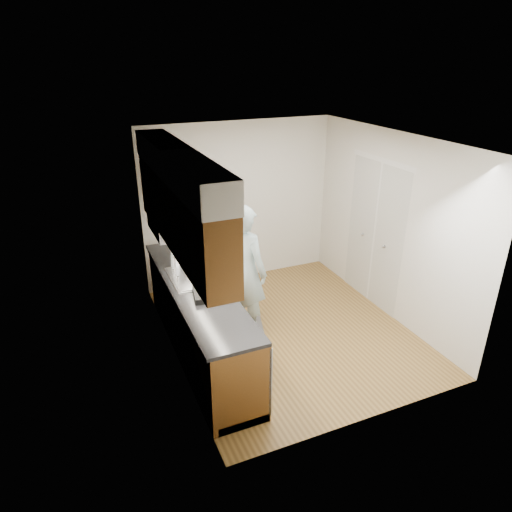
% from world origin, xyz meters
% --- Properties ---
extents(floor, '(3.50, 3.50, 0.00)m').
position_xyz_m(floor, '(0.00, 0.00, 0.00)').
color(floor, olive).
rests_on(floor, ground).
extents(ceiling, '(3.50, 3.50, 0.00)m').
position_xyz_m(ceiling, '(0.00, 0.00, 2.50)').
color(ceiling, white).
rests_on(ceiling, wall_left).
extents(wall_left, '(0.02, 3.50, 2.50)m').
position_xyz_m(wall_left, '(-1.50, 0.00, 1.25)').
color(wall_left, silver).
rests_on(wall_left, floor).
extents(wall_right, '(0.02, 3.50, 2.50)m').
position_xyz_m(wall_right, '(1.50, 0.00, 1.25)').
color(wall_right, silver).
rests_on(wall_right, floor).
extents(wall_back, '(3.00, 0.02, 2.50)m').
position_xyz_m(wall_back, '(0.00, 1.75, 1.25)').
color(wall_back, silver).
rests_on(wall_back, floor).
extents(counter, '(0.64, 2.80, 1.30)m').
position_xyz_m(counter, '(-1.20, -0.00, 0.49)').
color(counter, brown).
rests_on(counter, floor).
extents(upper_cabinets, '(0.47, 2.80, 1.21)m').
position_xyz_m(upper_cabinets, '(-1.33, 0.05, 1.95)').
color(upper_cabinets, brown).
rests_on(upper_cabinets, wall_left).
extents(closet_door, '(0.02, 1.22, 2.05)m').
position_xyz_m(closet_door, '(1.49, 0.30, 1.02)').
color(closet_door, white).
rests_on(closet_door, wall_right).
extents(floor_mat, '(0.69, 0.93, 0.02)m').
position_xyz_m(floor_mat, '(-0.53, 0.22, 0.01)').
color(floor_mat, '#5D5D60').
rests_on(floor_mat, floor).
extents(person, '(0.77, 0.83, 1.96)m').
position_xyz_m(person, '(-0.53, 0.22, 1.00)').
color(person, '#9DB8BF').
rests_on(person, floor_mat).
extents(soap_bottle_a, '(0.13, 0.13, 0.28)m').
position_xyz_m(soap_bottle_a, '(-1.32, 0.54, 1.08)').
color(soap_bottle_a, white).
rests_on(soap_bottle_a, counter).
extents(soap_bottle_b, '(0.11, 0.11, 0.18)m').
position_xyz_m(soap_bottle_b, '(-1.17, 0.75, 1.03)').
color(soap_bottle_b, white).
rests_on(soap_bottle_b, counter).
extents(soap_bottle_c, '(0.17, 0.17, 0.16)m').
position_xyz_m(soap_bottle_c, '(-1.21, 0.82, 1.02)').
color(soap_bottle_c, white).
rests_on(soap_bottle_c, counter).
extents(soda_can, '(0.08, 0.08, 0.13)m').
position_xyz_m(soda_can, '(-0.95, 0.58, 1.00)').
color(soda_can, red).
rests_on(soda_can, counter).
extents(steel_can, '(0.07, 0.07, 0.11)m').
position_xyz_m(steel_can, '(-1.02, 0.69, 1.00)').
color(steel_can, '#A5A5AA').
rests_on(steel_can, counter).
extents(dish_rack, '(0.46, 0.41, 0.06)m').
position_xyz_m(dish_rack, '(-1.13, -0.34, 0.97)').
color(dish_rack, black).
rests_on(dish_rack, counter).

